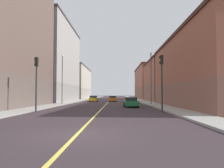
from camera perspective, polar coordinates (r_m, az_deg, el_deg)
ground_plane at (r=10.11m, az=-9.04°, el=-12.80°), size 400.00×400.00×0.00m
sidewalk_left at (r=59.14m, az=7.12°, el=-4.21°), size 2.53×168.00×0.15m
sidewalk_right at (r=59.60m, az=-8.19°, el=-4.19°), size 2.53×168.00×0.15m
lane_center_stripe at (r=58.85m, az=-0.56°, el=-4.30°), size 0.16×154.00×0.01m
building_left_near at (r=32.03m, az=25.60°, el=3.06°), size 11.97×25.78×9.58m
building_left_mid at (r=52.79m, az=15.67°, el=0.74°), size 11.97×16.43×9.48m
building_left_far at (r=77.07m, az=11.04°, el=0.25°), size 11.97×26.07×11.02m
building_right_midblock at (r=55.17m, az=-16.60°, el=5.29°), size 11.97×25.01×18.45m
building_right_distant at (r=82.48m, az=-10.57°, el=0.29°), size 11.97×26.30×11.67m
traffic_light_left_near at (r=22.20m, az=12.75°, el=2.31°), size 0.40×0.32×5.62m
traffic_light_right_near at (r=23.16m, az=-19.05°, el=1.95°), size 0.40×0.32×5.45m
street_lamp_left_near at (r=35.32m, az=10.07°, el=2.78°), size 0.36×0.36×8.25m
street_lamp_right_near at (r=37.35m, az=-12.77°, el=2.42°), size 0.36×0.36×8.14m
car_green at (r=30.23m, az=4.87°, el=-4.72°), size 1.94×4.58×1.35m
car_yellow at (r=50.02m, az=-4.83°, el=-3.83°), size 1.82×3.97×1.40m
car_orange at (r=51.29m, az=0.13°, el=-3.83°), size 1.89×4.41×1.33m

